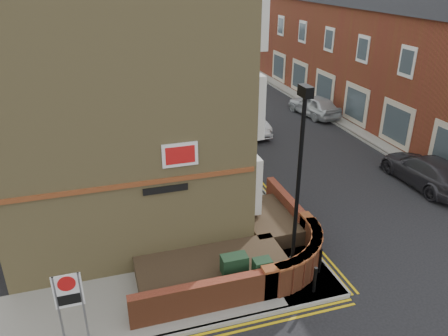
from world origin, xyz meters
TOP-DOWN VIEW (x-y plane):
  - ground at (0.00, 0.00)m, footprint 120.00×120.00m
  - pavement_corner at (-3.50, 1.50)m, footprint 13.00×3.00m
  - pavement_main at (2.00, 16.00)m, footprint 2.00×32.00m
  - pavement_far at (13.00, 13.00)m, footprint 4.00×40.00m
  - kerb_main_near at (3.00, 16.00)m, footprint 0.15×32.00m
  - kerb_main_far at (11.00, 13.00)m, footprint 0.15×40.00m
  - yellow_lines_main at (3.25, 16.00)m, footprint 0.28×32.00m
  - corner_building at (-2.84, 8.00)m, footprint 8.95×10.40m
  - garden_wall at (0.00, 2.50)m, footprint 6.80×6.00m
  - lamppost at (1.60, 1.20)m, footprint 0.25×0.50m
  - utility_cabinet_large at (-0.30, 1.30)m, footprint 0.80×0.45m
  - utility_cabinet_small at (0.50, 1.00)m, footprint 0.55×0.40m
  - bollard_near at (2.00, 0.40)m, footprint 0.11×0.11m
  - bollard_far at (2.60, 1.20)m, footprint 0.11×0.11m
  - zone_sign at (-5.00, 0.50)m, footprint 0.72×0.07m
  - far_terrace at (14.50, 17.00)m, footprint 5.40×30.40m
  - far_terrace_cream at (14.50, 38.00)m, footprint 5.40×12.40m
  - tree_near at (2.00, 14.05)m, footprint 3.64×3.65m
  - tree_mid at (2.00, 22.05)m, footprint 4.03×4.03m
  - tree_far at (2.00, 30.05)m, footprint 3.81×3.81m
  - traffic_light_assembly at (2.40, 25.00)m, footprint 0.20×0.16m
  - silver_car_near at (5.00, 14.89)m, footprint 1.76×4.49m
  - red_car_main at (3.61, 16.62)m, footprint 3.23×5.46m
  - grey_car_far at (10.50, 5.70)m, footprint 2.04×4.90m
  - silver_car_far at (10.50, 16.60)m, footprint 2.37×4.46m

SIDE VIEW (x-z plane):
  - ground at x=0.00m, z-range 0.00..0.00m
  - garden_wall at x=0.00m, z-range -0.60..0.60m
  - yellow_lines_main at x=3.25m, z-range 0.00..0.01m
  - pavement_corner at x=-3.50m, z-range 0.00..0.12m
  - pavement_main at x=2.00m, z-range 0.00..0.12m
  - pavement_far at x=13.00m, z-range 0.00..0.12m
  - kerb_main_near at x=3.00m, z-range 0.00..0.12m
  - kerb_main_far at x=11.00m, z-range 0.00..0.12m
  - bollard_near at x=2.00m, z-range 0.12..1.02m
  - bollard_far at x=2.60m, z-range 0.12..1.02m
  - utility_cabinet_small at x=0.50m, z-range 0.12..1.22m
  - grey_car_far at x=10.50m, z-range 0.00..1.42m
  - red_car_main at x=3.61m, z-range 0.00..1.42m
  - utility_cabinet_large at x=-0.30m, z-range 0.12..1.32m
  - silver_car_far at x=10.50m, z-range 0.00..1.44m
  - silver_car_near at x=5.00m, z-range 0.00..1.46m
  - zone_sign at x=-5.00m, z-range 0.54..2.74m
  - traffic_light_assembly at x=2.40m, z-range 0.68..4.88m
  - lamppost at x=1.60m, z-range 0.19..6.49m
  - far_terrace at x=14.50m, z-range 0.04..8.04m
  - far_terrace_cream at x=14.50m, z-range 0.05..8.05m
  - tree_near at x=2.00m, z-range 1.35..8.05m
  - tree_far at x=2.00m, z-range 1.41..8.42m
  - tree_mid at x=2.00m, z-range 1.49..8.91m
  - corner_building at x=-2.84m, z-range -0.57..13.03m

